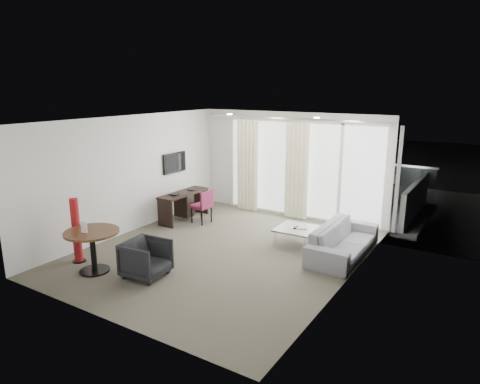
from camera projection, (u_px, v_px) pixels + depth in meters
The scene contains 28 objects.
floor at pixel (224, 252), 8.53m from camera, with size 5.00×6.00×0.00m, color #555043.
ceiling at pixel (223, 120), 7.90m from camera, with size 5.00×6.00×0.00m, color white.
wall_left at pixel (130, 174), 9.50m from camera, with size 0.00×6.00×2.60m, color silver.
wall_right at pixel (351, 207), 6.93m from camera, with size 0.00×6.00×2.60m, color silver.
wall_front at pixel (99, 233), 5.75m from camera, with size 5.00×0.00×2.60m, color silver.
window_panel at pixel (301, 170), 10.54m from camera, with size 4.00×0.02×2.38m, color white, non-canonical shape.
window_frame at pixel (301, 170), 10.53m from camera, with size 4.10×0.06×2.44m, color white, non-canonical shape.
curtain_left at pixel (248, 165), 11.15m from camera, with size 0.60×0.20×2.38m, color beige, non-canonical shape.
curtain_right at pixel (297, 171), 10.43m from camera, with size 0.60×0.20×2.38m, color beige, non-canonical shape.
curtain_track at pixel (289, 119), 10.26m from camera, with size 4.80×0.04×0.04m, color #B2B2B7, non-canonical shape.
downlight_a at pixel (230, 114), 9.68m from camera, with size 0.12×0.12×0.02m, color #FFE0B2.
downlight_b at pixel (317, 118), 8.60m from camera, with size 0.12×0.12×0.02m, color #FFE0B2.
desk at pixel (184, 206), 10.50m from camera, with size 0.46×1.46×0.69m, color black, non-canonical shape.
tv at pixel (175, 163), 10.66m from camera, with size 0.05×0.80×0.50m, color black, non-canonical shape.
desk_chair at pixel (201, 206), 10.25m from camera, with size 0.44×0.41×0.81m, color maroon, non-canonical shape.
round_table at pixel (93, 251), 7.54m from camera, with size 0.95×0.95×0.76m, color #452714, non-canonical shape.
menu_card at pixel (85, 235), 7.37m from camera, with size 0.11×0.02×0.20m, color white, non-canonical shape.
red_lamp at pixel (76, 231), 7.91m from camera, with size 0.25×0.25×1.23m, color maroon.
tub_armchair at pixel (146, 259), 7.36m from camera, with size 0.69×0.71×0.65m, color black.
coffee_table at pixel (296, 236), 8.89m from camera, with size 0.79×0.79×0.36m, color gray, non-canonical shape.
remote at pixel (296, 228), 8.84m from camera, with size 0.05×0.17×0.02m, color black, non-canonical shape.
magazine at pixel (302, 227), 8.88m from camera, with size 0.20×0.25×0.01m, color gray, non-canonical shape.
sofa at pixel (344, 240), 8.28m from camera, with size 2.09×0.82×0.61m, color gray.
terrace_slab at pixel (322, 205), 12.10m from camera, with size 5.60×3.00×0.12m, color #4D4D50.
rattan_chair_a at pixel (347, 199), 11.07m from camera, with size 0.50×0.50×0.73m, color brown, non-canonical shape.
rattan_chair_b at pixel (381, 191), 11.61m from camera, with size 0.61×0.61×0.89m, color brown, non-canonical shape.
rattan_table at pixel (357, 206), 10.83m from camera, with size 0.49×0.49×0.49m, color brown, non-canonical shape.
balustrade at pixel (340, 176), 13.15m from camera, with size 5.50×0.06×1.05m, color #B2B2B7, non-canonical shape.
Camera 1 is at (4.50, -6.61, 3.22)m, focal length 32.00 mm.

